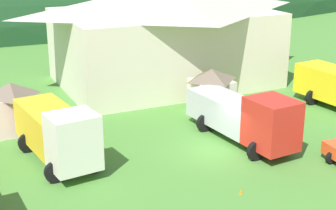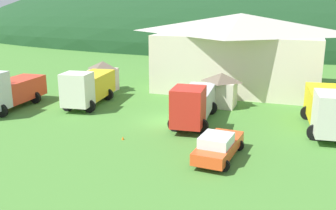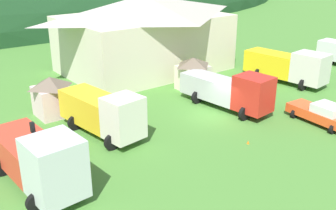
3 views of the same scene
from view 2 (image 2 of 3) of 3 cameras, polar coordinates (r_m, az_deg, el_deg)
ground_plane at (r=30.72m, az=-0.58°, el=-2.47°), size 200.00×200.00×0.00m
forested_hill_backdrop at (r=92.83m, az=13.16°, el=9.02°), size 158.77×60.00×31.22m
depot_building at (r=42.78m, az=10.56°, el=7.98°), size 17.85×12.56×8.04m
play_shed_cream at (r=35.15m, az=7.87°, el=2.34°), size 2.77×2.62×3.08m
play_shed_pink at (r=41.39m, az=-9.54°, el=4.29°), size 2.63×2.72×3.20m
tow_truck_silver at (r=36.47m, az=-23.04°, el=2.04°), size 3.60×7.89×3.66m
heavy_rig_striped at (r=35.88m, az=-11.74°, el=2.68°), size 3.66×7.52×3.40m
crane_truck_red at (r=29.98m, az=3.85°, el=0.35°), size 3.45×8.44×3.32m
flatbed_truck_yellow at (r=30.36m, az=22.57°, el=-0.37°), size 3.66×8.48×3.38m
service_pickup_orange at (r=23.59m, az=7.45°, el=-6.03°), size 2.60×5.18×1.66m
traffic_cone_near_pickup at (r=26.99m, az=-6.69°, el=-5.11°), size 0.36×0.36×0.48m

